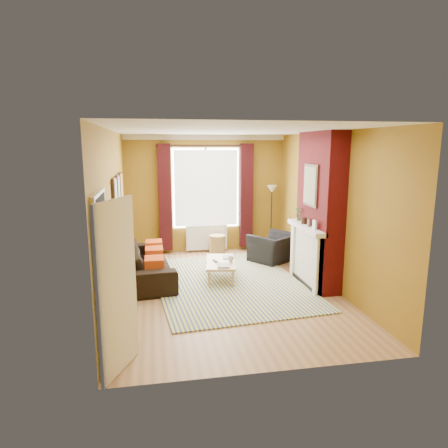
{
  "coord_description": "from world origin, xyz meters",
  "views": [
    {
      "loc": [
        -1.26,
        -6.75,
        2.55
      ],
      "look_at": [
        0.0,
        0.25,
        1.15
      ],
      "focal_mm": 32.0,
      "sensor_mm": 36.0,
      "label": 1
    }
  ],
  "objects_px": {
    "floor_lamp": "(272,200)",
    "armchair": "(274,248)",
    "sofa": "(147,263)",
    "coffee_table": "(220,263)",
    "wicker_stool": "(217,245)"
  },
  "relations": [
    {
      "from": "wicker_stool",
      "to": "armchair",
      "type": "bearing_deg",
      "value": -31.94
    },
    {
      "from": "armchair",
      "to": "coffee_table",
      "type": "relative_size",
      "value": 0.83
    },
    {
      "from": "sofa",
      "to": "coffee_table",
      "type": "distance_m",
      "value": 1.43
    },
    {
      "from": "armchair",
      "to": "wicker_stool",
      "type": "height_order",
      "value": "armchair"
    },
    {
      "from": "sofa",
      "to": "floor_lamp",
      "type": "relative_size",
      "value": 1.39
    },
    {
      "from": "armchair",
      "to": "floor_lamp",
      "type": "xyz_separation_m",
      "value": [
        0.19,
        0.84,
        0.97
      ]
    },
    {
      "from": "armchair",
      "to": "coffee_table",
      "type": "xyz_separation_m",
      "value": [
        -1.38,
        -1.0,
        0.01
      ]
    },
    {
      "from": "wicker_stool",
      "to": "floor_lamp",
      "type": "distance_m",
      "value": 1.7
    },
    {
      "from": "armchair",
      "to": "wicker_stool",
      "type": "bearing_deg",
      "value": -67.62
    },
    {
      "from": "sofa",
      "to": "floor_lamp",
      "type": "height_order",
      "value": "floor_lamp"
    },
    {
      "from": "floor_lamp",
      "to": "armchair",
      "type": "bearing_deg",
      "value": -102.49
    },
    {
      "from": "armchair",
      "to": "wicker_stool",
      "type": "distance_m",
      "value": 1.37
    },
    {
      "from": "coffee_table",
      "to": "floor_lamp",
      "type": "bearing_deg",
      "value": 58.03
    },
    {
      "from": "coffee_table",
      "to": "floor_lamp",
      "type": "distance_m",
      "value": 2.6
    },
    {
      "from": "armchair",
      "to": "coffee_table",
      "type": "distance_m",
      "value": 1.7
    }
  ]
}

